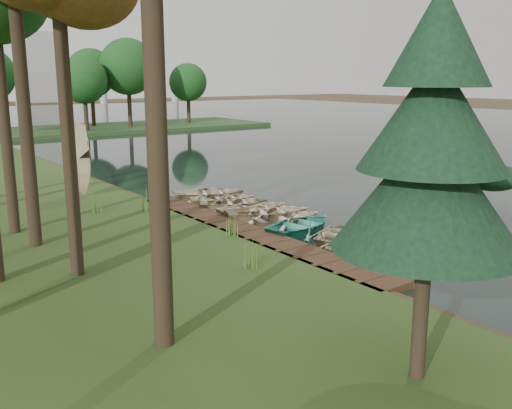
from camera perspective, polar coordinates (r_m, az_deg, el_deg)
ground at (r=24.60m, az=2.06°, el=-2.70°), size 300.00×300.00×0.00m
water at (r=59.44m, az=12.92°, el=6.05°), size 130.00×200.00×0.05m
boardwalk at (r=23.63m, az=-0.99°, el=-2.96°), size 1.60×16.00×0.30m
peninsula at (r=72.53m, az=-18.03°, el=7.05°), size 50.00×14.00×0.45m
far_trees at (r=71.27m, az=-20.97°, el=11.75°), size 45.60×5.60×8.80m
building_a at (r=164.79m, az=-21.09°, el=12.68°), size 10.00×8.00×18.00m
rowboat_0 at (r=21.62m, az=13.50°, el=-4.04°), size 3.82×2.85×0.76m
rowboat_1 at (r=22.14m, az=9.90°, el=-3.67°), size 3.45×2.84×0.62m
rowboat_2 at (r=23.39m, az=8.27°, el=-2.72°), size 3.63×3.17×0.63m
rowboat_3 at (r=24.36m, az=4.61°, el=-1.86°), size 4.07×3.26×0.75m
rowboat_4 at (r=25.66m, az=3.25°, el=-1.15°), size 3.59×2.74×0.69m
rowboat_5 at (r=26.43m, az=1.22°, el=-0.58°), size 4.72×4.08×0.82m
rowboat_6 at (r=27.29m, az=-0.24°, el=-0.24°), size 3.93×3.06×0.75m
rowboat_7 at (r=28.59m, az=-2.19°, el=0.34°), size 4.27×3.75×0.73m
rowboat_8 at (r=29.57m, az=-3.30°, el=0.72°), size 4.09×3.50×0.72m
rowboat_9 at (r=30.86m, az=-4.67°, el=1.28°), size 4.67×4.10×0.80m
stored_rowboat at (r=31.63m, az=-16.85°, el=1.51°), size 4.00×2.98×0.79m
pine_tree at (r=11.58m, az=17.17°, el=5.44°), size 3.80×3.80×7.92m
reeds_0 at (r=18.86m, az=-0.87°, el=-5.12°), size 0.60×0.60×0.90m
reeds_1 at (r=22.54m, az=-2.35°, el=-2.16°), size 0.60×0.60×0.90m
reeds_2 at (r=27.29m, az=-15.73°, el=0.06°), size 0.60×0.60×0.97m
reeds_3 at (r=27.19m, az=-10.60°, el=0.43°), size 0.60×0.60×1.12m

